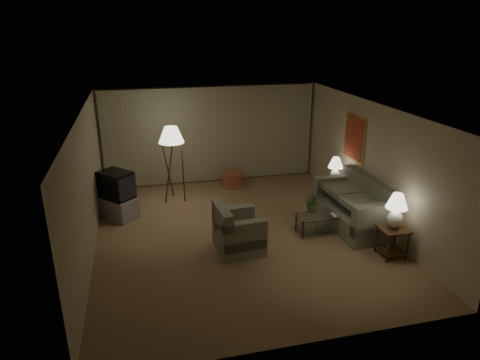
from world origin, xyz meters
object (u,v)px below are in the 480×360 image
object	(u,v)px
table_lamp_near	(396,208)
crt_tv	(116,185)
sofa	(352,208)
coffee_table	(318,221)
ottoman	(233,179)
side_table_far	(334,189)
vase	(313,212)
tv_cabinet	(119,207)
side_table_near	(392,237)
table_lamp_far	(335,168)
floor_lamp	(173,163)
armchair	(239,232)

from	to	relation	value
table_lamp_near	crt_tv	world-z (taller)	table_lamp_near
table_lamp_near	sofa	bearing A→B (deg)	96.34
coffee_table	ottoman	distance (m)	3.38
sofa	side_table_far	bearing A→B (deg)	170.81
crt_tv	vase	distance (m)	4.47
side_table_far	vase	xyz separation A→B (m)	(-1.13, -1.35, 0.09)
side_table_far	tv_cabinet	bearing A→B (deg)	174.79
sofa	side_table_near	size ratio (longest dim) A/B	3.45
tv_cabinet	crt_tv	size ratio (longest dim) A/B	1.10
table_lamp_far	floor_lamp	xyz separation A→B (m)	(-3.84, 1.20, 0.04)
floor_lamp	vase	xyz separation A→B (m)	(2.70, -2.55, -0.52)
side_table_near	tv_cabinet	world-z (taller)	side_table_near
side_table_near	side_table_far	size ratio (longest dim) A/B	1.00
armchair	table_lamp_near	xyz separation A→B (m)	(2.83, -0.93, 0.63)
floor_lamp	vase	distance (m)	3.75
floor_lamp	tv_cabinet	bearing A→B (deg)	-152.01
coffee_table	ottoman	size ratio (longest dim) A/B	1.66
armchair	crt_tv	size ratio (longest dim) A/B	1.16
sofa	crt_tv	world-z (taller)	crt_tv
sofa	table_lamp_near	xyz separation A→B (m)	(0.15, -1.35, 0.58)
side_table_far	tv_cabinet	world-z (taller)	side_table_far
side_table_far	crt_tv	distance (m)	5.24
sofa	coffee_table	bearing A→B (deg)	-85.50
armchair	coffee_table	world-z (taller)	armchair
armchair	side_table_far	distance (m)	3.28
side_table_far	vase	world-z (taller)	side_table_far
coffee_table	crt_tv	distance (m)	4.63
table_lamp_near	coffee_table	bearing A→B (deg)	128.18
table_lamp_near	side_table_far	bearing A→B (deg)	90.00
sofa	table_lamp_near	bearing A→B (deg)	3.99
tv_cabinet	floor_lamp	distance (m)	1.72
side_table_near	vase	distance (m)	1.69
table_lamp_far	vase	size ratio (longest dim) A/B	4.05
side_table_far	crt_tv	bearing A→B (deg)	174.79
tv_cabinet	floor_lamp	bearing A→B (deg)	76.19
side_table_near	coffee_table	distance (m)	1.60
table_lamp_near	crt_tv	bearing A→B (deg)	149.41
table_lamp_near	tv_cabinet	bearing A→B (deg)	149.41
side_table_near	crt_tv	bearing A→B (deg)	149.41
floor_lamp	ottoman	bearing A→B (deg)	20.27
sofa	crt_tv	xyz separation A→B (m)	(-5.05, 1.72, 0.37)
tv_cabinet	ottoman	world-z (taller)	tv_cabinet
crt_tv	vase	world-z (taller)	crt_tv
coffee_table	crt_tv	bearing A→B (deg)	156.61
armchair	side_table_near	xyz separation A→B (m)	(2.83, -0.93, 0.02)
side_table_near	vase	xyz separation A→B (m)	(-1.13, 1.25, 0.08)
table_lamp_far	crt_tv	distance (m)	5.22
side_table_far	ottoman	world-z (taller)	side_table_far
table_lamp_near	table_lamp_far	size ratio (longest dim) A/B	1.13
ottoman	coffee_table	bearing A→B (deg)	-69.54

